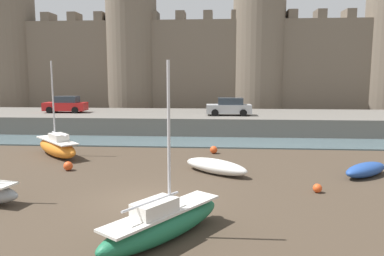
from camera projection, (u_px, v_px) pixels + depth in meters
ground_plane at (145, 201)px, 15.98m from camera, size 160.00×160.00×0.00m
water_channel at (179, 142)px, 29.73m from camera, size 80.00×4.50×0.10m
quay_road at (187, 121)px, 36.78m from camera, size 59.46×10.00×1.62m
castle at (194, 56)px, 46.66m from camera, size 54.51×7.05×19.85m
rowboat_foreground_left at (366, 169)px, 19.78m from camera, size 3.20×2.89×0.73m
rowboat_foreground_right at (216, 166)px, 20.38m from camera, size 3.92×3.33×0.78m
sailboat_midflat_centre at (57, 147)px, 24.62m from camera, size 4.60×4.65×6.24m
sailboat_near_channel_left at (163, 222)px, 12.14m from camera, size 4.05×5.03×5.80m
mooring_buoy_near_channel at (68, 166)px, 21.00m from camera, size 0.52×0.52×0.52m
mooring_buoy_off_centre at (214, 150)px, 25.55m from camera, size 0.52×0.52×0.52m
mooring_buoy_near_shore at (317, 188)px, 17.07m from camera, size 0.41×0.41×0.41m
car_quay_centre_east at (229, 107)px, 34.44m from camera, size 4.15×1.97×1.62m
car_quay_east at (66, 105)px, 37.06m from camera, size 4.15×1.97×1.62m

